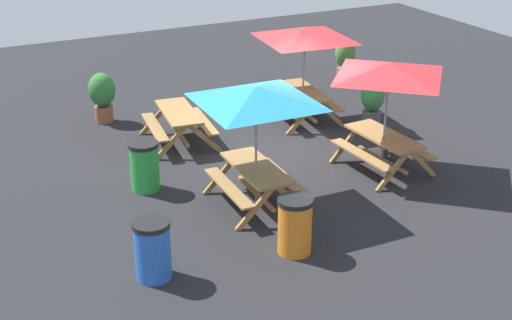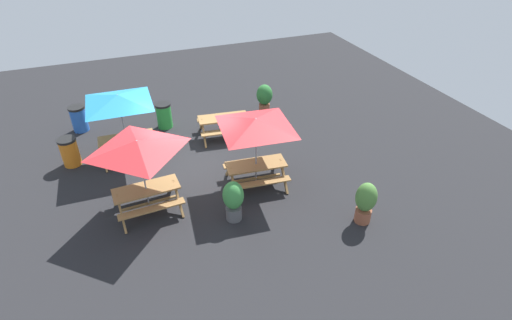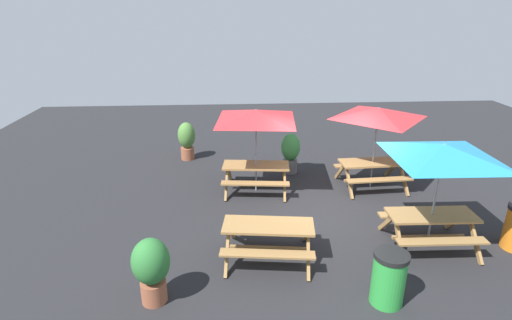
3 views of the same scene
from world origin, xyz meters
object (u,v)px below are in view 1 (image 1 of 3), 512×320
object	(u,v)px
potted_plant_0	(102,94)
potted_plant_1	(373,99)
trash_bin_orange	(295,225)
picnic_table_2	(256,104)
potted_plant_2	(345,58)
picnic_table_0	(304,40)
trash_bin_green	(145,166)
picnic_table_1	(179,119)
trash_bin_blue	(153,250)
picnic_table_3	(389,78)

from	to	relation	value
potted_plant_0	potted_plant_1	size ratio (longest dim) A/B	0.99
trash_bin_orange	potted_plant_0	world-z (taller)	potted_plant_0
picnic_table_2	potted_plant_2	world-z (taller)	picnic_table_2
picnic_table_0	trash_bin_green	size ratio (longest dim) A/B	2.87
picnic_table_1	potted_plant_1	bearing A→B (deg)	-96.72
picnic_table_0	picnic_table_2	world-z (taller)	same
potted_plant_2	potted_plant_1	bearing A→B (deg)	157.47
picnic_table_0	trash_bin_orange	distance (m)	6.37
picnic_table_0	trash_bin_blue	xyz separation A→B (m)	(-4.99, 5.53, -1.49)
picnic_table_1	potted_plant_2	size ratio (longest dim) A/B	1.54
picnic_table_2	trash_bin_orange	bearing A→B (deg)	175.31
picnic_table_2	potted_plant_2	xyz separation A→B (m)	(5.61, -5.61, -1.29)
picnic_table_3	picnic_table_2	bearing A→B (deg)	90.97
potted_plant_0	potted_plant_1	world-z (taller)	potted_plant_1
trash_bin_orange	trash_bin_green	bearing A→B (deg)	23.52
trash_bin_orange	potted_plant_0	distance (m)	7.44
trash_bin_green	potted_plant_1	distance (m)	5.96
picnic_table_2	trash_bin_orange	world-z (taller)	picnic_table_2
picnic_table_0	trash_bin_orange	world-z (taller)	picnic_table_0
picnic_table_2	potted_plant_0	world-z (taller)	picnic_table_2
trash_bin_blue	potted_plant_1	distance (m)	7.80
picnic_table_2	trash_bin_blue	distance (m)	3.30
picnic_table_3	potted_plant_0	bearing A→B (deg)	36.48
picnic_table_2	potted_plant_2	size ratio (longest dim) A/B	2.24
picnic_table_1	potted_plant_1	size ratio (longest dim) A/B	1.58
trash_bin_orange	potted_plant_1	world-z (taller)	potted_plant_1
picnic_table_0	picnic_table_2	bearing A→B (deg)	144.87
picnic_table_0	picnic_table_1	world-z (taller)	picnic_table_0
picnic_table_1	trash_bin_green	world-z (taller)	trash_bin_green
trash_bin_blue	potted_plant_2	bearing A→B (deg)	-48.81
picnic_table_2	trash_bin_orange	distance (m)	2.36
picnic_table_0	picnic_table_3	world-z (taller)	same
picnic_table_3	trash_bin_orange	world-z (taller)	picnic_table_3
potted_plant_1	trash_bin_green	bearing A→B (deg)	97.95
picnic_table_0	trash_bin_orange	xyz separation A→B (m)	(-5.30, 3.20, -1.49)
picnic_table_0	trash_bin_blue	size ratio (longest dim) A/B	2.87
trash_bin_green	potted_plant_1	size ratio (longest dim) A/B	0.79
potted_plant_1	potted_plant_2	distance (m)	3.54
picnic_table_3	trash_bin_green	xyz separation A→B (m)	(1.30, 4.68, -1.49)
trash_bin_orange	trash_bin_blue	distance (m)	2.35
picnic_table_0	picnic_table_1	xyz separation A→B (m)	(-0.04, 3.22, -1.43)
picnic_table_2	picnic_table_3	distance (m)	3.04
picnic_table_0	picnic_table_3	size ratio (longest dim) A/B	1.21
picnic_table_1	potted_plant_2	bearing A→B (deg)	-62.47
picnic_table_2	trash_bin_green	distance (m)	2.70
trash_bin_green	potted_plant_1	world-z (taller)	potted_plant_1
trash_bin_green	potted_plant_0	size ratio (longest dim) A/B	0.80
picnic_table_3	trash_bin_blue	size ratio (longest dim) A/B	2.38
picnic_table_2	trash_bin_orange	size ratio (longest dim) A/B	2.89
picnic_table_2	trash_bin_blue	size ratio (longest dim) A/B	2.89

